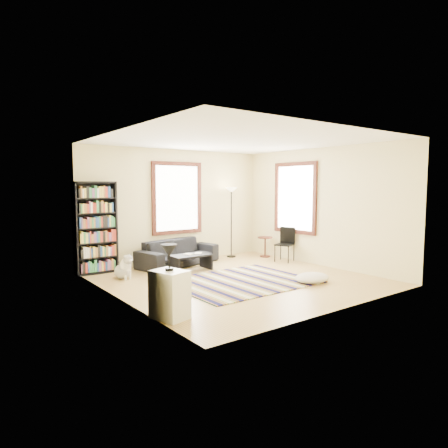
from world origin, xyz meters
TOP-DOWN VIEW (x-y plane):
  - floor at (0.00, 0.00)m, footprint 5.00×5.00m
  - ceiling at (0.00, 0.00)m, footprint 5.00×5.00m
  - wall_back at (0.00, 2.55)m, footprint 5.00×0.10m
  - wall_front at (0.00, -2.55)m, footprint 5.00×0.10m
  - wall_left at (-2.55, 0.00)m, footprint 0.10×5.00m
  - wall_right at (2.55, 0.00)m, footprint 0.10×5.00m
  - window_back at (0.00, 2.47)m, footprint 1.20×0.06m
  - window_right at (2.47, 0.80)m, footprint 0.06×1.20m
  - rug at (-0.09, -0.18)m, footprint 2.71×2.17m
  - sofa at (-0.23, 2.05)m, footprint 1.32×2.23m
  - bookshelf at (-2.13, 2.32)m, footprint 0.90×0.30m
  - coffee_table at (-0.33, 1.33)m, footprint 1.01×0.74m
  - book_a at (-0.43, 1.33)m, footprint 0.23×0.19m
  - book_b at (-0.18, 1.38)m, footprint 0.25×0.26m
  - floor_cushion at (1.00, -1.07)m, footprint 0.83×0.66m
  - floor_lamp at (1.47, 2.15)m, footprint 0.32×0.32m
  - side_table at (2.20, 1.61)m, footprint 0.48×0.48m
  - folding_chair at (2.15, 0.83)m, footprint 0.54×0.53m
  - white_cabinet at (-2.30, -1.29)m, footprint 0.50×0.58m
  - table_lamp at (-2.30, -1.29)m, footprint 0.27×0.27m
  - dog at (-1.88, 1.47)m, footprint 0.50×0.60m

SIDE VIEW (x-z plane):
  - floor at x=0.00m, z-range -0.10..0.00m
  - rug at x=-0.09m, z-range 0.00..0.02m
  - floor_cushion at x=1.00m, z-range 0.00..0.19m
  - coffee_table at x=-0.33m, z-range 0.00..0.36m
  - dog at x=-1.88m, z-range 0.00..0.51m
  - side_table at x=2.20m, z-range 0.00..0.54m
  - sofa at x=-0.23m, z-range 0.00..0.61m
  - white_cabinet at x=-2.30m, z-range 0.00..0.70m
  - book_b at x=-0.18m, z-range 0.36..0.38m
  - book_a at x=-0.43m, z-range 0.36..0.38m
  - folding_chair at x=2.15m, z-range 0.00..0.86m
  - table_lamp at x=-2.30m, z-range 0.70..1.08m
  - floor_lamp at x=1.47m, z-range 0.00..1.86m
  - bookshelf at x=-2.13m, z-range 0.00..2.00m
  - wall_back at x=0.00m, z-range 0.00..2.80m
  - wall_front at x=0.00m, z-range 0.00..2.80m
  - wall_left at x=-2.55m, z-range 0.00..2.80m
  - wall_right at x=2.55m, z-range 0.00..2.80m
  - window_back at x=0.00m, z-range 0.80..2.40m
  - window_right at x=2.47m, z-range 0.80..2.40m
  - ceiling at x=0.00m, z-range 2.80..2.90m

